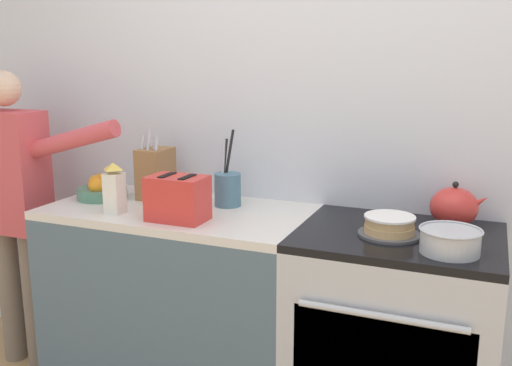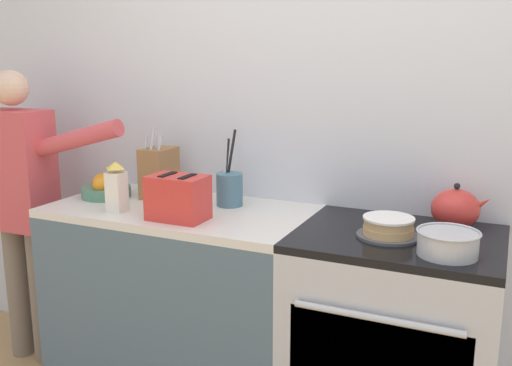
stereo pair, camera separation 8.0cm
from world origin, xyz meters
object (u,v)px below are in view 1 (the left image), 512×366
object	(u,v)px
mixing_bowl	(450,241)
utensil_crock	(228,188)
knife_block	(156,173)
tea_kettle	(454,207)
milk_carton	(114,189)
toaster	(178,198)
stove_range	(392,345)
fruit_bowl	(102,189)
person_baker	(14,197)
layer_cake	(389,226)

from	to	relation	value
mixing_bowl	utensil_crock	size ratio (longest dim) A/B	0.62
mixing_bowl	knife_block	world-z (taller)	knife_block
tea_kettle	milk_carton	xyz separation A→B (m)	(-1.32, -0.34, 0.03)
toaster	milk_carton	bearing A→B (deg)	-178.25
mixing_bowl	toaster	bearing A→B (deg)	-179.93
tea_kettle	utensil_crock	world-z (taller)	utensil_crock
mixing_bowl	toaster	distance (m)	1.04
stove_range	tea_kettle	distance (m)	0.59
fruit_bowl	toaster	world-z (taller)	toaster
milk_carton	toaster	bearing A→B (deg)	1.75
person_baker	knife_block	bearing A→B (deg)	23.64
layer_cake	fruit_bowl	bearing A→B (deg)	177.34
utensil_crock	milk_carton	size ratio (longest dim) A/B	1.56
layer_cake	utensil_crock	world-z (taller)	utensil_crock
toaster	person_baker	distance (m)	1.02
utensil_crock	person_baker	xyz separation A→B (m)	(-1.09, -0.15, -0.11)
stove_range	fruit_bowl	xyz separation A→B (m)	(-1.36, 0.02, 0.50)
tea_kettle	person_baker	bearing A→B (deg)	-174.41
tea_kettle	toaster	world-z (taller)	toaster
toaster	person_baker	xyz separation A→B (m)	(-1.00, 0.13, -0.12)
utensil_crock	toaster	size ratio (longest dim) A/B	1.36
stove_range	fruit_bowl	distance (m)	1.45
utensil_crock	milk_carton	xyz separation A→B (m)	(-0.38, -0.29, 0.02)
layer_cake	tea_kettle	distance (m)	0.30
mixing_bowl	fruit_bowl	bearing A→B (deg)	173.39
tea_kettle	person_baker	distance (m)	2.04
tea_kettle	person_baker	xyz separation A→B (m)	(-2.03, -0.20, -0.10)
layer_cake	toaster	distance (m)	0.83
utensil_crock	person_baker	bearing A→B (deg)	-172.37
tea_kettle	utensil_crock	xyz separation A→B (m)	(-0.94, -0.05, 0.00)
layer_cake	person_baker	world-z (taller)	person_baker
mixing_bowl	layer_cake	bearing A→B (deg)	151.74
layer_cake	milk_carton	xyz separation A→B (m)	(-1.12, -0.13, 0.07)
person_baker	toaster	bearing A→B (deg)	4.48
layer_cake	toaster	xyz separation A→B (m)	(-0.82, -0.12, 0.05)
mixing_bowl	person_baker	bearing A→B (deg)	176.25
stove_range	milk_carton	bearing A→B (deg)	-171.73
tea_kettle	mixing_bowl	size ratio (longest dim) A/B	1.06
utensil_crock	toaster	distance (m)	0.29
stove_range	person_baker	world-z (taller)	person_baker
person_baker	milk_carton	bearing A→B (deg)	0.61
stove_range	mixing_bowl	size ratio (longest dim) A/B	4.40
mixing_bowl	milk_carton	bearing A→B (deg)	-179.55
fruit_bowl	toaster	size ratio (longest dim) A/B	0.92
mixing_bowl	person_baker	size ratio (longest dim) A/B	0.14
layer_cake	utensil_crock	xyz separation A→B (m)	(-0.73, 0.16, 0.04)
toaster	person_baker	world-z (taller)	person_baker
layer_cake	fruit_bowl	xyz separation A→B (m)	(-1.33, 0.06, 0.01)
mixing_bowl	knife_block	bearing A→B (deg)	167.99
fruit_bowl	person_baker	world-z (taller)	person_baker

